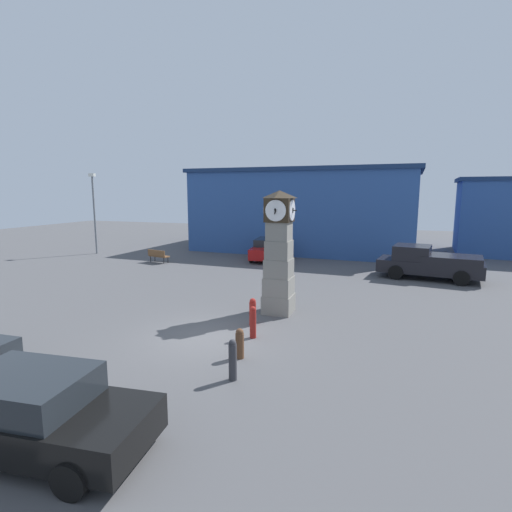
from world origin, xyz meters
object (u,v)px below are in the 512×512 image
at_px(bollard_end_row, 253,312).
at_px(bench, 158,255).
at_px(bollard_far_row, 253,322).
at_px(car_by_building, 38,413).
at_px(clock_tower, 279,256).
at_px(pickup_truck, 429,262).
at_px(bollard_mid_row, 240,343).
at_px(bollard_near_tower, 233,359).
at_px(car_silver_hatch, 267,249).
at_px(street_lamp_far_side, 94,208).

bearing_deg(bollard_end_row, bench, 136.35).
xyz_separation_m(bollard_far_row, car_by_building, (-1.81, -6.93, 0.22)).
bearing_deg(clock_tower, car_by_building, -100.35).
distance_m(clock_tower, bench, 13.98).
height_order(clock_tower, pickup_truck, clock_tower).
xyz_separation_m(bollard_far_row, bollard_end_row, (-0.45, 1.21, -0.04)).
height_order(car_by_building, pickup_truck, pickup_truck).
height_order(bollard_mid_row, car_by_building, car_by_building).
bearing_deg(bollard_end_row, bollard_near_tower, -76.98).
xyz_separation_m(bollard_far_row, car_silver_hatch, (-4.36, 15.10, 0.22)).
bearing_deg(street_lamp_far_side, clock_tower, -29.62).
bearing_deg(car_silver_hatch, pickup_truck, -16.44).
height_order(bollard_mid_row, bench, bollard_mid_row).
xyz_separation_m(car_by_building, street_lamp_far_side, (-16.19, 20.20, 2.84)).
bearing_deg(pickup_truck, car_by_building, -113.04).
bearing_deg(pickup_truck, bollard_mid_row, -113.83).
xyz_separation_m(clock_tower, bench, (-11.09, 8.32, -1.82)).
bearing_deg(bollard_near_tower, car_silver_hatch, 105.11).
xyz_separation_m(bollard_near_tower, bench, (-11.62, 14.40, -0.04)).
relative_size(bollard_far_row, pickup_truck, 0.19).
bearing_deg(bollard_mid_row, bollard_end_row, 102.47).
xyz_separation_m(car_by_building, bench, (-9.27, 18.28, -0.25)).
distance_m(car_silver_hatch, pickup_truck, 11.05).
xyz_separation_m(bollard_near_tower, pickup_truck, (5.70, 15.02, 0.37)).
bearing_deg(bench, bollard_near_tower, -51.10).
bearing_deg(bollard_far_row, car_by_building, -104.64).
relative_size(clock_tower, bollard_mid_row, 5.39).
bearing_deg(bollard_near_tower, bollard_mid_row, 104.21).
relative_size(bollard_near_tower, bench, 0.66).
distance_m(bollard_mid_row, car_by_building, 5.61).
xyz_separation_m(car_silver_hatch, bench, (-6.72, -3.75, -0.25)).
bearing_deg(car_by_building, clock_tower, 79.65).
height_order(bollard_near_tower, bollard_mid_row, bollard_near_tower).
distance_m(bench, street_lamp_far_side, 7.82).
relative_size(bollard_near_tower, car_by_building, 0.26).
xyz_separation_m(car_by_building, car_silver_hatch, (-2.56, 22.03, -0.01)).
bearing_deg(clock_tower, car_silver_hatch, 109.93).
xyz_separation_m(bollard_far_row, street_lamp_far_side, (-18.00, 13.28, 3.07)).
relative_size(bollard_mid_row, bollard_end_row, 0.89).
bearing_deg(bollard_far_row, pickup_truck, 62.51).
height_order(car_by_building, bench, car_by_building).
relative_size(bollard_near_tower, bollard_far_row, 1.01).
height_order(bollard_mid_row, street_lamp_far_side, street_lamp_far_side).
xyz_separation_m(bollard_mid_row, bollard_end_row, (-0.64, 2.90, 0.06)).
distance_m(bollard_end_row, car_silver_hatch, 14.44).
bearing_deg(pickup_truck, bollard_far_row, -117.49).
relative_size(clock_tower, bollard_near_tower, 4.43).
bearing_deg(bollard_near_tower, clock_tower, 94.93).
distance_m(bollard_near_tower, pickup_truck, 16.07).
relative_size(car_by_building, car_silver_hatch, 0.93).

